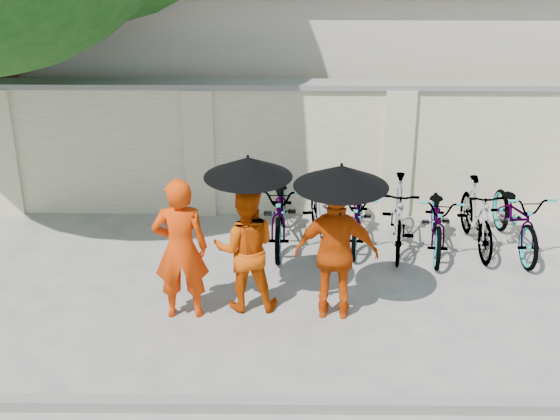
{
  "coord_description": "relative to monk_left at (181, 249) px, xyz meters",
  "views": [
    {
      "loc": [
        0.34,
        -8.04,
        5.06
      ],
      "look_at": [
        0.24,
        0.77,
        1.1
      ],
      "focal_mm": 50.0,
      "sensor_mm": 36.0,
      "label": 1
    }
  ],
  "objects": [
    {
      "name": "building_behind",
      "position": [
        2.92,
        6.9,
        0.71
      ],
      "size": [
        14.0,
        6.0,
        3.2
      ],
      "primitive_type": "cube",
      "color": "#BAB4A5",
      "rests_on": "ground"
    },
    {
      "name": "bike_6",
      "position": [
        4.47,
        1.83,
        -0.4
      ],
      "size": [
        0.76,
        1.89,
        0.98
      ],
      "primitive_type": "imported",
      "rotation": [
        0.0,
        0.0,
        0.06
      ],
      "color": "#8A89A2",
      "rests_on": "ground"
    },
    {
      "name": "compound_wall",
      "position": [
        1.92,
        3.1,
        0.11
      ],
      "size": [
        20.0,
        0.3,
        2.0
      ],
      "primitive_type": "cube",
      "color": "beige",
      "rests_on": "ground"
    },
    {
      "name": "monk_center",
      "position": [
        0.75,
        0.2,
        -0.09
      ],
      "size": [
        0.8,
        0.63,
        1.6
      ],
      "primitive_type": "imported",
      "rotation": [
        0.0,
        0.0,
        3.17
      ],
      "color": "#CB4505",
      "rests_on": "ground"
    },
    {
      "name": "bike_4",
      "position": [
        3.37,
        1.79,
        -0.42
      ],
      "size": [
        0.85,
        1.84,
        0.93
      ],
      "primitive_type": "imported",
      "rotation": [
        0.0,
        0.0,
        -0.13
      ],
      "color": "#8A89A2",
      "rests_on": "ground"
    },
    {
      "name": "bike_0",
      "position": [
        1.16,
        1.99,
        -0.38
      ],
      "size": [
        0.73,
        1.97,
        1.03
      ],
      "primitive_type": "imported",
      "rotation": [
        0.0,
        0.0,
        -0.02
      ],
      "color": "#8A89A2",
      "rests_on": "ground"
    },
    {
      "name": "bike_2",
      "position": [
        2.26,
        2.0,
        -0.45
      ],
      "size": [
        0.8,
        1.73,
        0.87
      ],
      "primitive_type": "imported",
      "rotation": [
        0.0,
        0.0,
        -0.13
      ],
      "color": "#8A89A2",
      "rests_on": "ground"
    },
    {
      "name": "monk_right",
      "position": [
        1.83,
        0.01,
        -0.05
      ],
      "size": [
        1.02,
        0.5,
        1.69
      ],
      "primitive_type": "imported",
      "rotation": [
        0.0,
        0.0,
        3.05
      ],
      "color": "#CD4307",
      "rests_on": "ground"
    },
    {
      "name": "parasol_center",
      "position": [
        0.8,
        0.12,
        0.99
      ],
      "size": [
        1.02,
        1.02,
        1.09
      ],
      "color": "black",
      "rests_on": "ground"
    },
    {
      "name": "monk_left",
      "position": [
        0.0,
        0.0,
        0.0
      ],
      "size": [
        0.68,
        0.47,
        1.78
      ],
      "primitive_type": "imported",
      "rotation": [
        0.0,
        0.0,
        3.21
      ],
      "color": "#E83804",
      "rests_on": "ground"
    },
    {
      "name": "kerb",
      "position": [
        0.92,
        -1.8,
        -0.83
      ],
      "size": [
        40.0,
        0.16,
        0.12
      ],
      "primitive_type": "cube",
      "color": "gray",
      "rests_on": "ground"
    },
    {
      "name": "bike_5",
      "position": [
        3.92,
        1.85,
        -0.4
      ],
      "size": [
        0.54,
        1.65,
        0.98
      ],
      "primitive_type": "imported",
      "rotation": [
        0.0,
        0.0,
        0.05
      ],
      "color": "#8A89A2",
      "rests_on": "ground"
    },
    {
      "name": "ground",
      "position": [
        0.92,
        -0.1,
        -0.89
      ],
      "size": [
        80.0,
        80.0,
        0.0
      ],
      "primitive_type": "plane",
      "color": "#A5998A"
    },
    {
      "name": "bike_1",
      "position": [
        1.71,
        1.93,
        -0.4
      ],
      "size": [
        0.63,
        1.67,
        0.98
      ],
      "primitive_type": "imported",
      "rotation": [
        0.0,
        0.0,
        0.1
      ],
      "color": "#8A89A2",
      "rests_on": "ground"
    },
    {
      "name": "parasol_right",
      "position": [
        1.85,
        -0.07,
        0.96
      ],
      "size": [
        1.08,
        1.08,
        1.02
      ],
      "color": "black",
      "rests_on": "ground"
    },
    {
      "name": "bike_3",
      "position": [
        2.82,
        1.8,
        -0.38
      ],
      "size": [
        0.68,
        1.76,
        1.03
      ],
      "primitive_type": "imported",
      "rotation": [
        0.0,
        0.0,
        -0.12
      ],
      "color": "#8A89A2",
      "rests_on": "ground"
    }
  ]
}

